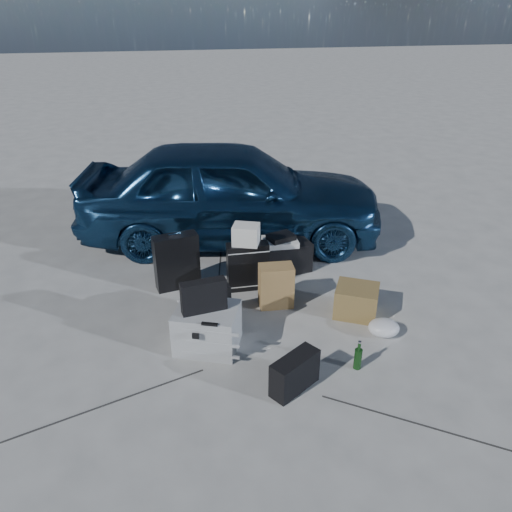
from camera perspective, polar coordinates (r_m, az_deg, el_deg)
The scene contains 16 objects.
ground at distance 4.68m, azimuth 1.76°, elevation -10.07°, with size 60.00×60.00×0.00m, color #B4B4AF.
car at distance 6.42m, azimuth -2.88°, elevation 7.33°, with size 1.53×3.81×1.30m, color navy.
pelican_case at distance 4.56m, azimuth -5.58°, elevation -8.20°, with size 0.55×0.45×0.40m, color #A9ACAF.
laptop_bag at distance 4.35m, azimuth -6.00°, elevation -4.59°, with size 0.40×0.10×0.30m, color black.
briefcase at distance 4.89m, azimuth -5.68°, elevation -5.68°, with size 0.48×0.11×0.37m, color black.
suitcase_left at distance 5.46m, azimuth -9.05°, elevation -0.63°, with size 0.48×0.17×0.62m, color black.
suitcase_right at distance 5.39m, azimuth -0.96°, elevation -1.19°, with size 0.44×0.16×0.53m, color black.
white_carton at distance 5.23m, azimuth -1.15°, elevation 2.46°, with size 0.27×0.21×0.21m, color silver.
duffel_bag at distance 5.75m, azimuth 2.74°, elevation -0.27°, with size 0.71×0.30×0.35m, color black.
flat_box_white at distance 5.66m, azimuth 2.77°, elevation 1.63°, with size 0.38×0.29×0.07m, color silver.
flat_box_black at distance 5.62m, azimuth 2.87°, elevation 2.17°, with size 0.29×0.20×0.06m, color black.
kraft_bag at distance 5.11m, azimuth 2.30°, elevation -3.44°, with size 0.34×0.21×0.46m, color olive.
cardboard_box at distance 5.10m, azimuth 11.40°, elevation -5.03°, with size 0.41×0.36×0.31m, color olive.
plastic_bag at distance 4.90m, azimuth 14.39°, elevation -7.94°, with size 0.29×0.25×0.16m, color silver.
messenger_bag at distance 4.14m, azimuth 4.45°, elevation -13.20°, with size 0.44×0.17×0.31m, color black.
green_bottle at distance 4.42m, azimuth 11.60°, elevation -11.08°, with size 0.07×0.07×0.27m, color black.
Camera 1 is at (-0.90, -3.61, 2.84)m, focal length 35.00 mm.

